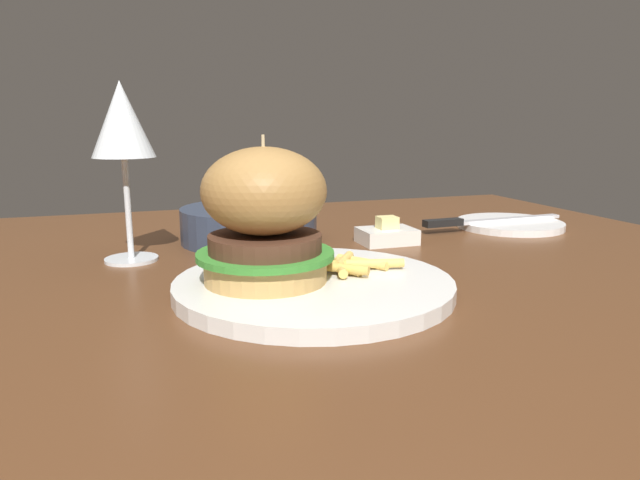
% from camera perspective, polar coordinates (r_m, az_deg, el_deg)
% --- Properties ---
extents(dining_table, '(1.18, 0.89, 0.74)m').
position_cam_1_polar(dining_table, '(0.67, -3.60, -10.03)').
color(dining_table, '#56331C').
rests_on(dining_table, ground).
extents(main_plate, '(0.26, 0.26, 0.01)m').
position_cam_1_polar(main_plate, '(0.54, -1.01, -4.63)').
color(main_plate, white).
rests_on(main_plate, dining_table).
extents(burger_sandwich, '(0.13, 0.13, 0.13)m').
position_cam_1_polar(burger_sandwich, '(0.52, -5.56, 2.49)').
color(burger_sandwich, tan).
rests_on(burger_sandwich, main_plate).
extents(fries_pile, '(0.12, 0.07, 0.01)m').
position_cam_1_polar(fries_pile, '(0.56, 2.15, -2.50)').
color(fries_pile, '#EABC5B').
rests_on(fries_pile, main_plate).
extents(wine_glass, '(0.07, 0.07, 0.20)m').
position_cam_1_polar(wine_glass, '(0.68, -19.18, 10.77)').
color(wine_glass, silver).
rests_on(wine_glass, dining_table).
extents(bread_plate, '(0.16, 0.16, 0.01)m').
position_cam_1_polar(bread_plate, '(0.91, 18.44, 1.51)').
color(bread_plate, white).
rests_on(bread_plate, dining_table).
extents(table_knife, '(0.24, 0.03, 0.01)m').
position_cam_1_polar(table_knife, '(0.88, 15.85, 1.87)').
color(table_knife, silver).
rests_on(table_knife, bread_plate).
extents(butter_dish, '(0.07, 0.05, 0.04)m').
position_cam_1_polar(butter_dish, '(0.76, 6.70, 0.54)').
color(butter_dish, white).
rests_on(butter_dish, dining_table).
extents(soup_bowl, '(0.18, 0.18, 0.05)m').
position_cam_1_polar(soup_bowl, '(0.77, -7.10, 1.76)').
color(soup_bowl, '#2D384C').
rests_on(soup_bowl, dining_table).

